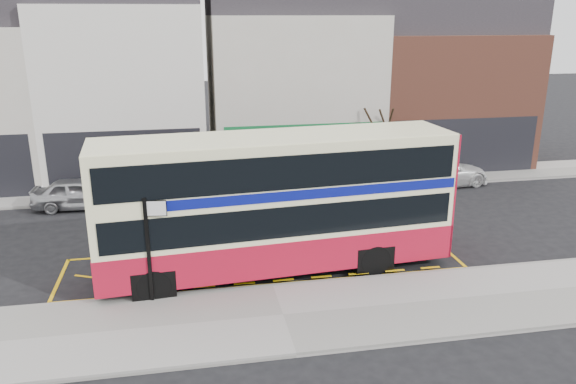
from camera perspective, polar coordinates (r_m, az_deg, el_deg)
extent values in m
plane|color=black|center=(18.94, -1.73, -9.29)|extent=(120.00, 120.00, 0.00)
cube|color=#9F9B96|center=(16.91, -0.50, -12.54)|extent=(40.00, 4.00, 0.15)
cube|color=gray|center=(18.58, -1.55, -9.60)|extent=(40.00, 0.15, 0.15)
cube|color=#9F9B96|center=(29.08, -5.08, 0.58)|extent=(50.00, 3.00, 0.15)
cube|color=silver|center=(32.10, -15.99, 9.69)|extent=(8.00, 8.00, 9.00)
cube|color=black|center=(28.74, -16.16, 2.89)|extent=(7.36, 0.06, 3.20)
cube|color=black|center=(28.80, -16.12, 2.52)|extent=(5.60, 0.04, 2.00)
cube|color=beige|center=(32.55, 0.24, 10.02)|extent=(9.00, 8.00, 8.50)
cube|color=#126933|center=(29.21, 1.70, 3.83)|extent=(8.28, 0.06, 3.20)
cube|color=black|center=(29.28, 1.68, 3.45)|extent=(6.30, 0.04, 2.00)
cube|color=brown|center=(35.41, 14.90, 9.24)|extent=(9.00, 8.00, 7.50)
cube|color=#28262B|center=(35.08, 15.51, 16.76)|extent=(9.00, 7.20, 1.80)
cube|color=black|center=(32.29, 17.55, 4.35)|extent=(8.28, 0.06, 3.20)
cube|color=black|center=(32.35, 17.50, 4.01)|extent=(6.30, 0.04, 2.00)
cube|color=#FFFBC2|center=(18.94, -1.19, -0.83)|extent=(12.11, 3.64, 4.39)
cube|color=#AB0D26|center=(19.51, -1.16, -5.29)|extent=(12.15, 3.68, 1.19)
cube|color=#AB0D26|center=(21.10, 14.69, 0.53)|extent=(0.28, 2.75, 4.39)
cube|color=black|center=(19.04, -1.19, -1.68)|extent=(11.64, 3.66, 1.03)
cube|color=black|center=(18.56, -1.22, 3.06)|extent=(11.64, 3.66, 1.08)
cube|color=navy|center=(19.05, 1.97, 1.06)|extent=(9.73, 3.50, 0.33)
cube|color=black|center=(18.72, -19.18, -3.93)|extent=(0.25, 2.49, 1.74)
cube|color=black|center=(18.14, -19.78, 1.66)|extent=(0.25, 2.49, 1.08)
cube|color=black|center=(18.39, -19.47, -0.94)|extent=(0.20, 1.90, 0.38)
cube|color=#FFFBC2|center=(18.38, -1.23, 5.52)|extent=(12.10, 3.53, 0.13)
cylinder|color=black|center=(18.10, -13.47, -9.25)|extent=(1.11, 0.39, 1.08)
cylinder|color=black|center=(20.34, -13.73, -6.16)|extent=(1.11, 0.39, 1.08)
cylinder|color=black|center=(19.56, 8.78, -6.83)|extent=(1.11, 0.39, 1.08)
cylinder|color=black|center=(21.65, 6.18, -4.24)|extent=(1.11, 0.39, 1.08)
cube|color=black|center=(17.44, -13.98, -5.76)|extent=(0.12, 0.12, 3.32)
cube|color=white|center=(16.91, -13.21, -1.63)|extent=(0.60, 0.11, 0.49)
cube|color=white|center=(17.33, -14.05, -4.33)|extent=(0.39, 0.08, 0.55)
imported|color=#A7A8AC|center=(27.45, -20.37, -0.13)|extent=(4.30, 1.92, 1.44)
imported|color=#3C3F43|center=(27.51, -6.88, 0.97)|extent=(4.73, 2.62, 1.48)
imported|color=white|center=(30.17, 15.18, 2.00)|extent=(5.50, 2.98, 1.51)
cylinder|color=black|center=(30.38, 8.86, 2.88)|extent=(0.24, 0.24, 1.88)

